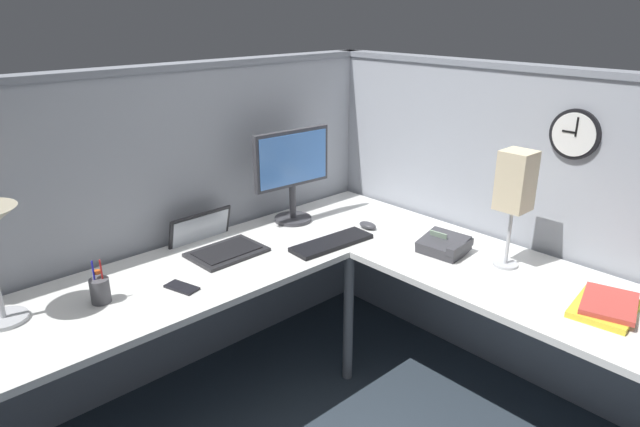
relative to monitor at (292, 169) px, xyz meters
The scene contains 14 objects.
ground_plane 1.22m from the monitor, 108.25° to the right, with size 6.80×6.80×0.00m, color #2D3842.
cubicle_wall_back 0.66m from the monitor, 158.04° to the left, with size 2.57×0.12×1.58m.
cubicle_wall_right 1.14m from the monitor, 53.85° to the right, with size 0.12×2.37×1.58m.
desk 0.87m from the monitor, 117.45° to the right, with size 2.35×2.15×0.73m.
monitor is the anchor object (origin of this frame).
laptop 0.58m from the monitor, behind, with size 0.35×0.39×0.22m.
keyboard 0.48m from the monitor, 101.09° to the right, with size 0.43×0.14×0.02m, color black.
computer_mouse 0.50m from the monitor, 58.41° to the right, with size 0.06×0.10×0.03m, color #38383D.
pen_cup 1.17m from the monitor, behind, with size 0.08×0.08×0.18m.
cell_phone 0.93m from the monitor, 161.78° to the right, with size 0.07×0.14×0.01m, color black.
office_phone 0.89m from the monitor, 72.76° to the right, with size 0.21×0.22×0.11m.
book_stack 1.59m from the monitor, 80.61° to the right, with size 0.32×0.26×0.04m.
desk_lamp_paper 1.13m from the monitor, 72.50° to the right, with size 0.13×0.13×0.53m.
wall_clock 1.36m from the monitor, 62.88° to the right, with size 0.04×0.22×0.22m.
Camera 1 is at (-1.61, -1.54, 1.83)m, focal length 31.37 mm.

